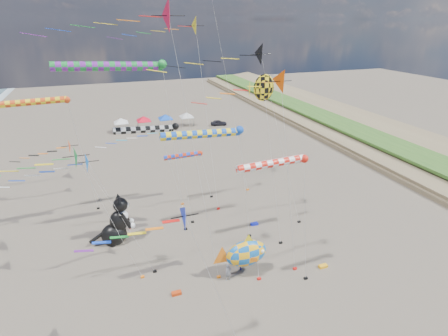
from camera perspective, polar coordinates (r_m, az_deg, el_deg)
name	(u,v)px	position (r m, az deg, el deg)	size (l,w,h in m)	color
ground	(259,329)	(31.85, 5.77, -24.70)	(260.00, 260.00, 0.00)	brown
delta_kite_0	(168,222)	(20.89, -9.08, -8.66)	(9.96, 1.86, 13.92)	#0E27D5
delta_kite_1	(142,135)	(44.00, -13.26, 5.30)	(10.24, 1.68, 11.82)	#20CED1
delta_kite_2	(264,58)	(36.12, 6.62, 17.46)	(15.42, 2.50, 21.64)	black
delta_kite_3	(77,150)	(40.32, -22.88, 2.70)	(9.28, 1.88, 12.00)	#E84919
delta_kite_4	(79,164)	(31.10, -22.63, 0.66)	(10.94, 1.97, 13.93)	blue
delta_kite_5	(62,160)	(30.60, -24.87, 1.18)	(12.01, 2.29, 14.66)	#1A8331
delta_kite_7	(164,18)	(26.53, -9.74, 22.99)	(12.36, 2.72, 25.23)	red
delta_kite_8	(185,28)	(40.05, -6.32, 21.71)	(11.33, 2.28, 24.12)	yellow
delta_kite_9	(279,84)	(28.41, 9.04, 13.39)	(9.08, 2.06, 20.24)	#E94D03
windsock_0	(276,164)	(28.32, 8.41, 0.66)	(7.71, 0.69, 13.29)	red
windsock_1	(35,102)	(45.79, -28.45, 9.39)	(9.21, 0.80, 15.29)	red
windsock_2	(185,156)	(46.69, -6.38, 2.04)	(6.59, 0.69, 7.27)	red
windsock_3	(206,134)	(34.56, -3.03, 5.57)	(9.80, 0.87, 13.62)	blue
windsock_4	(114,67)	(35.82, -17.47, 15.51)	(11.73, 0.91, 19.94)	#188832
windsock_5	(149,130)	(38.65, -12.16, 6.16)	(8.30, 0.80, 13.07)	black
angelfish_kite	(262,89)	(35.14, 6.24, 12.65)	(3.74, 3.02, 18.70)	yellow
cat_inflatable	(115,220)	(41.23, -17.34, -8.06)	(4.35, 2.17, 5.87)	black
fish_inflatable	(246,253)	(34.83, 3.58, -13.74)	(5.60, 2.14, 4.81)	blue
person_adult	(228,272)	(35.37, 0.68, -16.68)	(0.66, 0.43, 1.81)	gray
child_green	(254,260)	(37.67, 4.87, -14.71)	(0.48, 0.38, 0.99)	#20701F
child_blue	(241,266)	(36.89, 2.72, -15.64)	(0.55, 0.23, 0.94)	#2F23AD
kite_bag_0	(254,224)	(44.04, 4.97, -9.07)	(0.90, 0.44, 0.30)	#1522D5
kite_bag_1	(177,293)	(34.66, -7.76, -19.59)	(0.90, 0.44, 0.30)	#C3360D
kite_bag_2	(323,266)	(38.66, 15.86, -15.16)	(0.90, 0.44, 0.30)	#F7A914
tent_row	(154,116)	(82.41, -11.29, 8.34)	(19.20, 4.20, 3.80)	white
parked_car	(219,123)	(84.55, -0.88, 7.40)	(1.54, 3.84, 1.31)	#26262D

